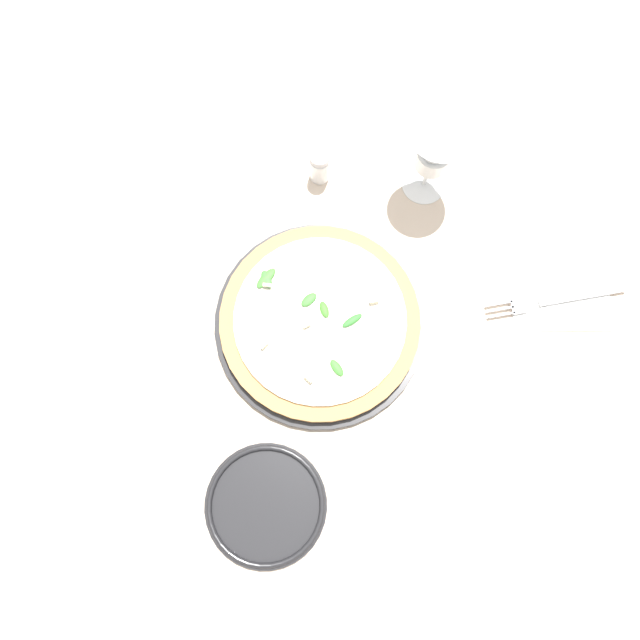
# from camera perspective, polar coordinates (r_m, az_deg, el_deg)

# --- Properties ---
(ground_plane) EXTENTS (6.00, 6.00, 0.00)m
(ground_plane) POSITION_cam_1_polar(r_m,az_deg,el_deg) (0.96, 1.70, -2.11)
(ground_plane) COLOR beige
(pizza_arugula_main) EXTENTS (0.32, 0.32, 0.05)m
(pizza_arugula_main) POSITION_cam_1_polar(r_m,az_deg,el_deg) (0.95, -0.01, -0.19)
(pizza_arugula_main) COLOR black
(pizza_arugula_main) RESTS_ON ground_plane
(wine_glass) EXTENTS (0.10, 0.10, 0.16)m
(wine_glass) POSITION_cam_1_polar(r_m,az_deg,el_deg) (0.96, 10.51, 14.94)
(wine_glass) COLOR white
(wine_glass) RESTS_ON ground_plane
(napkin) EXTENTS (0.16, 0.11, 0.01)m
(napkin) POSITION_cam_1_polar(r_m,az_deg,el_deg) (1.04, 21.19, 1.76)
(napkin) COLOR white
(napkin) RESTS_ON ground_plane
(fork) EXTENTS (0.22, 0.07, 0.00)m
(fork) POSITION_cam_1_polar(r_m,az_deg,el_deg) (1.03, 20.87, 1.76)
(fork) COLOR silver
(fork) RESTS_ON ground_plane
(side_plate_white) EXTENTS (0.18, 0.18, 0.02)m
(side_plate_white) POSITION_cam_1_polar(r_m,az_deg,el_deg) (0.93, -4.98, -16.52)
(side_plate_white) COLOR black
(side_plate_white) RESTS_ON ground_plane
(shaker_pepper) EXTENTS (0.03, 0.03, 0.07)m
(shaker_pepper) POSITION_cam_1_polar(r_m,az_deg,el_deg) (1.02, -0.02, 13.86)
(shaker_pepper) COLOR silver
(shaker_pepper) RESTS_ON ground_plane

